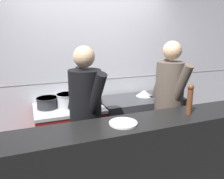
{
  "coord_description": "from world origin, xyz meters",
  "views": [
    {
      "loc": [
        -0.93,
        -1.91,
        1.85
      ],
      "look_at": [
        0.06,
        0.65,
        1.15
      ],
      "focal_mm": 35.0,
      "sensor_mm": 36.0,
      "label": 1
    }
  ],
  "objects_px": {
    "chefs_knife": "(156,97)",
    "braising_pot": "(88,97)",
    "chef_head_cook": "(86,116)",
    "pepper_mill": "(190,99)",
    "chef_sous": "(169,102)",
    "oven_range": "(70,136)",
    "plated_dish_main": "(123,123)",
    "stock_pot": "(47,102)",
    "mixing_bowl_steel": "(144,93)",
    "sauce_pot": "(67,100)"
  },
  "relations": [
    {
      "from": "braising_pot",
      "to": "pepper_mill",
      "type": "xyz_separation_m",
      "value": [
        0.8,
        -1.14,
        0.22
      ]
    },
    {
      "from": "braising_pot",
      "to": "chef_head_cook",
      "type": "distance_m",
      "value": 0.68
    },
    {
      "from": "plated_dish_main",
      "to": "pepper_mill",
      "type": "bearing_deg",
      "value": -0.2
    },
    {
      "from": "plated_dish_main",
      "to": "chef_head_cook",
      "type": "bearing_deg",
      "value": 115.52
    },
    {
      "from": "chefs_knife",
      "to": "pepper_mill",
      "type": "distance_m",
      "value": 1.12
    },
    {
      "from": "sauce_pot",
      "to": "chef_head_cook",
      "type": "bearing_deg",
      "value": -80.72
    },
    {
      "from": "braising_pot",
      "to": "plated_dish_main",
      "type": "height_order",
      "value": "braising_pot"
    },
    {
      "from": "stock_pot",
      "to": "pepper_mill",
      "type": "xyz_separation_m",
      "value": [
        1.35,
        -1.16,
        0.23
      ]
    },
    {
      "from": "oven_range",
      "to": "plated_dish_main",
      "type": "distance_m",
      "value": 1.31
    },
    {
      "from": "mixing_bowl_steel",
      "to": "pepper_mill",
      "type": "xyz_separation_m",
      "value": [
        -0.14,
        -1.19,
        0.26
      ]
    },
    {
      "from": "pepper_mill",
      "to": "chef_sous",
      "type": "height_order",
      "value": "chef_sous"
    },
    {
      "from": "mixing_bowl_steel",
      "to": "plated_dish_main",
      "type": "height_order",
      "value": "plated_dish_main"
    },
    {
      "from": "mixing_bowl_steel",
      "to": "plated_dish_main",
      "type": "distance_m",
      "value": 1.49
    },
    {
      "from": "oven_range",
      "to": "chef_head_cook",
      "type": "xyz_separation_m",
      "value": [
        0.09,
        -0.63,
        0.52
      ]
    },
    {
      "from": "sauce_pot",
      "to": "braising_pot",
      "type": "distance_m",
      "value": 0.3
    },
    {
      "from": "plated_dish_main",
      "to": "mixing_bowl_steel",
      "type": "bearing_deg",
      "value": 53.04
    },
    {
      "from": "mixing_bowl_steel",
      "to": "chef_head_cook",
      "type": "height_order",
      "value": "chef_head_cook"
    },
    {
      "from": "chef_sous",
      "to": "sauce_pot",
      "type": "bearing_deg",
      "value": 154.97
    },
    {
      "from": "plated_dish_main",
      "to": "pepper_mill",
      "type": "distance_m",
      "value": 0.77
    },
    {
      "from": "stock_pot",
      "to": "pepper_mill",
      "type": "relative_size",
      "value": 0.89
    },
    {
      "from": "chefs_knife",
      "to": "plated_dish_main",
      "type": "bearing_deg",
      "value": -134.44
    },
    {
      "from": "stock_pot",
      "to": "mixing_bowl_steel",
      "type": "relative_size",
      "value": 1.12
    },
    {
      "from": "sauce_pot",
      "to": "plated_dish_main",
      "type": "height_order",
      "value": "sauce_pot"
    },
    {
      "from": "braising_pot",
      "to": "chef_sous",
      "type": "distance_m",
      "value": 1.11
    },
    {
      "from": "braising_pot",
      "to": "pepper_mill",
      "type": "height_order",
      "value": "pepper_mill"
    },
    {
      "from": "plated_dish_main",
      "to": "stock_pot",
      "type": "bearing_deg",
      "value": 117.0
    },
    {
      "from": "oven_range",
      "to": "sauce_pot",
      "type": "distance_m",
      "value": 0.54
    },
    {
      "from": "braising_pot",
      "to": "pepper_mill",
      "type": "distance_m",
      "value": 1.41
    },
    {
      "from": "pepper_mill",
      "to": "chef_head_cook",
      "type": "xyz_separation_m",
      "value": [
        -0.99,
        0.5,
        -0.23
      ]
    },
    {
      "from": "oven_range",
      "to": "stock_pot",
      "type": "height_order",
      "value": "stock_pot"
    },
    {
      "from": "pepper_mill",
      "to": "chef_sous",
      "type": "bearing_deg",
      "value": 76.38
    },
    {
      "from": "oven_range",
      "to": "chef_head_cook",
      "type": "distance_m",
      "value": 0.82
    },
    {
      "from": "oven_range",
      "to": "mixing_bowl_steel",
      "type": "distance_m",
      "value": 1.32
    },
    {
      "from": "chef_head_cook",
      "to": "oven_range",
      "type": "bearing_deg",
      "value": 81.57
    },
    {
      "from": "stock_pot",
      "to": "plated_dish_main",
      "type": "distance_m",
      "value": 1.3
    },
    {
      "from": "braising_pot",
      "to": "mixing_bowl_steel",
      "type": "xyz_separation_m",
      "value": [
        0.94,
        0.05,
        -0.04
      ]
    },
    {
      "from": "mixing_bowl_steel",
      "to": "chef_head_cook",
      "type": "distance_m",
      "value": 1.33
    },
    {
      "from": "braising_pot",
      "to": "plated_dish_main",
      "type": "bearing_deg",
      "value": -87.94
    },
    {
      "from": "mixing_bowl_steel",
      "to": "pepper_mill",
      "type": "relative_size",
      "value": 0.8
    },
    {
      "from": "braising_pot",
      "to": "mixing_bowl_steel",
      "type": "distance_m",
      "value": 0.94
    },
    {
      "from": "chefs_knife",
      "to": "plated_dish_main",
      "type": "relative_size",
      "value": 1.16
    },
    {
      "from": "chefs_knife",
      "to": "braising_pot",
      "type": "bearing_deg",
      "value": 174.79
    },
    {
      "from": "braising_pot",
      "to": "chef_sous",
      "type": "height_order",
      "value": "chef_sous"
    },
    {
      "from": "stock_pot",
      "to": "chef_head_cook",
      "type": "height_order",
      "value": "chef_head_cook"
    },
    {
      "from": "stock_pot",
      "to": "plated_dish_main",
      "type": "relative_size",
      "value": 1.08
    },
    {
      "from": "chefs_knife",
      "to": "chef_head_cook",
      "type": "xyz_separation_m",
      "value": [
        -1.26,
        -0.55,
        0.07
      ]
    },
    {
      "from": "braising_pot",
      "to": "plated_dish_main",
      "type": "relative_size",
      "value": 1.08
    },
    {
      "from": "mixing_bowl_steel",
      "to": "plated_dish_main",
      "type": "bearing_deg",
      "value": -126.96
    },
    {
      "from": "stock_pot",
      "to": "chef_sous",
      "type": "xyz_separation_m",
      "value": [
        1.47,
        -0.63,
        0.02
      ]
    },
    {
      "from": "chefs_knife",
      "to": "chef_sous",
      "type": "xyz_separation_m",
      "value": [
        -0.14,
        -0.52,
        0.09
      ]
    }
  ]
}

